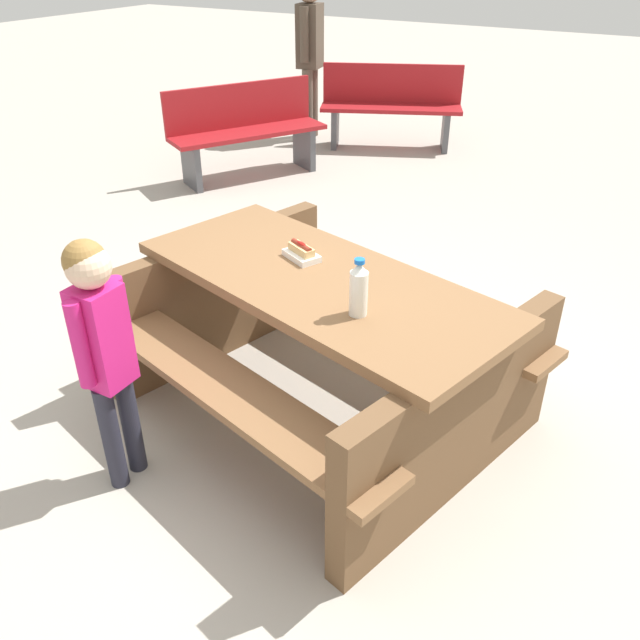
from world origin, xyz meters
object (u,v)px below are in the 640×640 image
Objects in this scene: picnic_table at (320,335)px; hotdog_tray at (302,253)px; soda_bottle at (359,289)px; park_bench_mid at (391,105)px; park_bench_near at (246,129)px; child_in_coat at (102,337)px; bystander_adult at (309,37)px.

picnic_table is 10.03× the size of hotdog_tray.
soda_bottle is 5.05m from park_bench_mid.
picnic_table is 1.40× the size of park_bench_near.
hotdog_tray is at bearing 130.20° from park_bench_near.
child_in_coat is at bearing 58.63° from picnic_table.
hotdog_tray is at bearing 109.21° from park_bench_mid.
park_bench_mid is (-0.78, -1.61, 0.00)m from park_bench_near.
picnic_table is at bearing -34.86° from soda_bottle.
soda_bottle is at bearing 113.01° from park_bench_mid.
bystander_adult is (2.92, -4.51, 0.22)m from soda_bottle.
bystander_adult is at bearing -67.57° from child_in_coat.
soda_bottle is 0.15× the size of bystander_adult.
park_bench_mid is at bearing -115.77° from park_bench_near.
park_bench_mid is (1.17, -5.25, -0.28)m from child_in_coat.
park_bench_mid is at bearing -69.32° from picnic_table.
park_bench_mid is (1.97, -4.63, -0.41)m from soda_bottle.
park_bench_mid is (1.50, -4.30, -0.33)m from hotdog_tray.
soda_bottle is 0.58m from hotdog_tray.
child_in_coat is at bearing 37.73° from soda_bottle.
hotdog_tray is 1.01m from child_in_coat.
park_bench_near is at bearing 64.23° from park_bench_mid.
hotdog_tray reaches higher than picnic_table.
bystander_adult is at bearing -58.64° from picnic_table.
park_bench_mid is (1.67, -4.43, 0.00)m from picnic_table.
park_bench_mid is at bearing -70.79° from hotdog_tray.
soda_bottle reaches higher than park_bench_near.
bystander_adult reaches higher than hotdog_tray.
hotdog_tray is 3.54m from park_bench_near.
park_bench_near is 1.63m from bystander_adult.
hotdog_tray is 0.12× the size of bystander_adult.
park_bench_near is (1.94, -3.64, -0.28)m from child_in_coat.
park_bench_near is at bearing 96.72° from bystander_adult.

